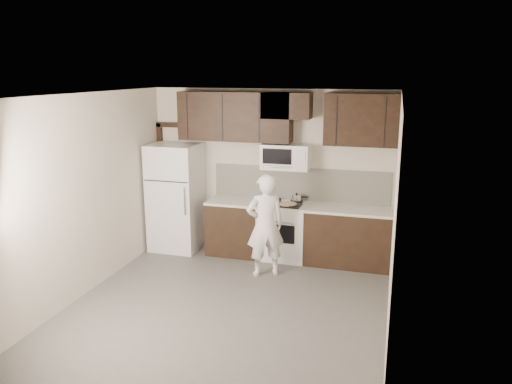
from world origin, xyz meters
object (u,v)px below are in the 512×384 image
at_px(person, 265,225).
at_px(refrigerator, 176,197).
at_px(stove, 283,230).
at_px(microwave, 286,157).

bearing_deg(person, refrigerator, -50.58).
bearing_deg(stove, microwave, 90.10).
height_order(stove, microwave, microwave).
relative_size(refrigerator, person, 1.17).
distance_m(stove, refrigerator, 1.90).
distance_m(refrigerator, person, 1.90).
bearing_deg(person, stove, -125.56).
distance_m(microwave, person, 1.25).
bearing_deg(refrigerator, person, -22.42).
relative_size(microwave, person, 0.49).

